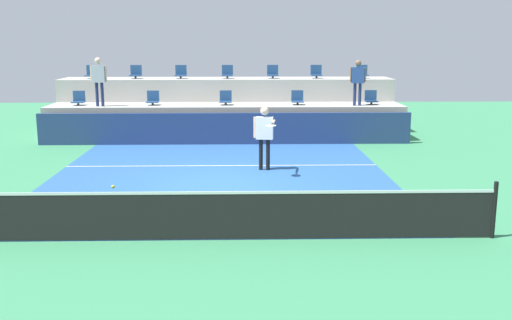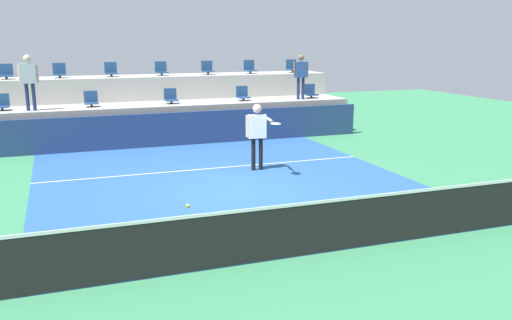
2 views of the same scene
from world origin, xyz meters
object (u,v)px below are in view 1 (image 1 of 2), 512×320
object	(u,v)px
tennis_player	(265,131)
stadium_chair_lower_center	(226,99)
stadium_chair_upper_center	(227,73)
tennis_ball	(113,187)
stadium_chair_upper_right	(316,73)
stadium_chair_upper_far_right	(362,73)
spectator_in_white	(99,77)
stadium_chair_upper_mid_right	(273,73)
stadium_chair_upper_mid_left	(181,73)
stadium_chair_lower_far_left	(79,99)
stadium_chair_lower_right	(297,99)
stadium_chair_lower_left	(153,99)
stadium_chair_lower_far_right	(371,99)
spectator_in_grey	(358,78)
stadium_chair_upper_left	(136,73)
stadium_chair_upper_far_left	(92,73)

from	to	relation	value
tennis_player	stadium_chair_lower_center	bearing A→B (deg)	102.68
stadium_chair_upper_center	tennis_ball	size ratio (longest dim) A/B	7.65
stadium_chair_upper_right	stadium_chair_upper_far_right	world-z (taller)	same
spectator_in_white	stadium_chair_upper_mid_right	bearing A→B (deg)	19.08
stadium_chair_upper_mid_left	stadium_chair_upper_mid_right	distance (m)	3.62
stadium_chair_lower_far_left	stadium_chair_lower_right	size ratio (longest dim) A/B	1.00
stadium_chair_lower_left	stadium_chair_lower_far_right	size ratio (longest dim) A/B	1.00
stadium_chair_lower_right	stadium_chair_lower_far_left	bearing A→B (deg)	180.00
stadium_chair_upper_mid_right	spectator_in_grey	distance (m)	3.67
stadium_chair_upper_left	stadium_chair_lower_far_left	bearing A→B (deg)	-134.91
stadium_chair_upper_right	spectator_in_grey	size ratio (longest dim) A/B	0.32
stadium_chair_upper_left	tennis_player	size ratio (longest dim) A/B	0.29
stadium_chair_lower_left	stadium_chair_lower_center	bearing A→B (deg)	0.00
stadium_chair_upper_left	stadium_chair_upper_right	world-z (taller)	same
tennis_player	stadium_chair_lower_far_right	bearing A→B (deg)	52.61
stadium_chair_lower_far_right	tennis_ball	bearing A→B (deg)	-124.39
tennis_player	stadium_chair_upper_right	bearing A→B (deg)	72.16
stadium_chair_lower_far_right	stadium_chair_upper_center	xyz separation A→B (m)	(-5.34, 1.80, 0.85)
stadium_chair_lower_right	stadium_chair_lower_center	bearing A→B (deg)	180.00
stadium_chair_upper_right	stadium_chair_upper_mid_right	bearing A→B (deg)	180.00
stadium_chair_upper_mid_left	spectator_in_grey	bearing A→B (deg)	-18.37
stadium_chair_lower_far_left	stadium_chair_upper_right	world-z (taller)	stadium_chair_upper_right
spectator_in_grey	spectator_in_white	bearing A→B (deg)	180.00
stadium_chair_lower_far_left	stadium_chair_lower_right	world-z (taller)	same
stadium_chair_upper_mid_left	stadium_chair_upper_center	world-z (taller)	same
stadium_chair_upper_left	spectator_in_grey	size ratio (longest dim) A/B	0.32
stadium_chair_upper_center	stadium_chair_upper_far_right	distance (m)	5.34
stadium_chair_upper_mid_right	tennis_ball	bearing A→B (deg)	-106.60
stadium_chair_lower_left	stadium_chair_upper_far_right	world-z (taller)	stadium_chair_upper_far_right
stadium_chair_lower_far_left	stadium_chair_lower_far_right	distance (m)	10.73
stadium_chair_lower_right	tennis_player	bearing A→B (deg)	-104.66
stadium_chair_lower_left	stadium_chair_upper_center	bearing A→B (deg)	33.77
stadium_chair_upper_center	stadium_chair_lower_right	bearing A→B (deg)	-34.57
stadium_chair_upper_left	stadium_chair_upper_far_right	bearing A→B (deg)	0.00
stadium_chair_upper_far_left	stadium_chair_upper_center	xyz separation A→B (m)	(5.32, 0.00, 0.00)
stadium_chair_upper_right	tennis_ball	xyz separation A→B (m)	(-5.42, -12.38, -1.46)
stadium_chair_lower_far_left	tennis_ball	size ratio (longest dim) A/B	7.65
stadium_chair_lower_center	stadium_chair_upper_mid_right	size ratio (longest dim) A/B	1.00
stadium_chair_lower_far_left	stadium_chair_upper_far_right	world-z (taller)	stadium_chair_upper_far_right
stadium_chair_lower_right	stadium_chair_lower_far_right	size ratio (longest dim) A/B	1.00
stadium_chair_upper_mid_right	spectator_in_grey	xyz separation A→B (m)	(2.95, -2.18, -0.08)
stadium_chair_lower_right	stadium_chair_upper_right	distance (m)	2.19
stadium_chair_upper_left	stadium_chair_upper_mid_left	size ratio (longest dim) A/B	1.00
stadium_chair_upper_left	stadium_chair_upper_mid_right	xyz separation A→B (m)	(5.39, 0.00, 0.00)
stadium_chair_lower_left	tennis_player	world-z (taller)	tennis_player
stadium_chair_lower_center	spectator_in_grey	xyz separation A→B (m)	(4.77, -0.38, 0.77)
stadium_chair_lower_left	tennis_ball	world-z (taller)	stadium_chair_lower_left
stadium_chair_upper_far_left	tennis_ball	xyz separation A→B (m)	(3.42, -12.38, -1.46)
stadium_chair_upper_far_right	tennis_ball	xyz separation A→B (m)	(-7.24, -12.38, -1.46)
stadium_chair_upper_center	stadium_chair_lower_far_left	bearing A→B (deg)	-161.54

